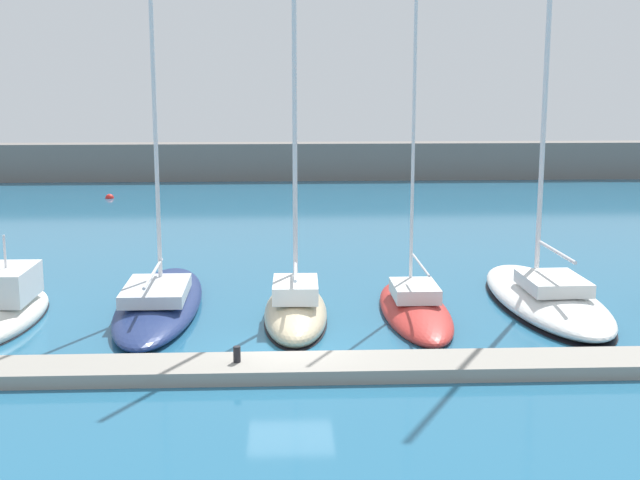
{
  "coord_description": "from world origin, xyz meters",
  "views": [
    {
      "loc": [
        -0.24,
        -23.98,
        8.08
      ],
      "look_at": [
        1.04,
        4.01,
        2.66
      ],
      "focal_mm": 48.75,
      "sensor_mm": 36.0,
      "label": 1
    }
  ],
  "objects_px": {
    "sailboat_sand_fifth": "(296,308)",
    "dock_bollard": "(237,354)",
    "mooring_buoy_red": "(110,198)",
    "sailboat_navy_fourth": "(159,300)",
    "sailboat_red_sixth": "(415,308)",
    "motorboat_ivory_third": "(7,309)",
    "sailboat_white_seventh": "(546,294)"
  },
  "relations": [
    {
      "from": "sailboat_red_sixth",
      "to": "dock_bollard",
      "type": "xyz_separation_m",
      "value": [
        -5.72,
        -5.7,
        0.34
      ]
    },
    {
      "from": "sailboat_navy_fourth",
      "to": "mooring_buoy_red",
      "type": "height_order",
      "value": "sailboat_navy_fourth"
    },
    {
      "from": "sailboat_sand_fifth",
      "to": "motorboat_ivory_third",
      "type": "bearing_deg",
      "value": 89.2
    },
    {
      "from": "sailboat_white_seventh",
      "to": "motorboat_ivory_third",
      "type": "bearing_deg",
      "value": 91.57
    },
    {
      "from": "sailboat_navy_fourth",
      "to": "sailboat_sand_fifth",
      "type": "xyz_separation_m",
      "value": [
        4.67,
        -1.49,
        0.06
      ]
    },
    {
      "from": "sailboat_navy_fourth",
      "to": "mooring_buoy_red",
      "type": "distance_m",
      "value": 28.32
    },
    {
      "from": "sailboat_navy_fourth",
      "to": "sailboat_white_seventh",
      "type": "xyz_separation_m",
      "value": [
        13.46,
        -0.1,
        0.07
      ]
    },
    {
      "from": "mooring_buoy_red",
      "to": "dock_bollard",
      "type": "height_order",
      "value": "dock_bollard"
    },
    {
      "from": "motorboat_ivory_third",
      "to": "sailboat_red_sixth",
      "type": "distance_m",
      "value": 13.55
    },
    {
      "from": "dock_bollard",
      "to": "sailboat_sand_fifth",
      "type": "bearing_deg",
      "value": 72.12
    },
    {
      "from": "sailboat_navy_fourth",
      "to": "sailboat_red_sixth",
      "type": "relative_size",
      "value": 1.36
    },
    {
      "from": "sailboat_sand_fifth",
      "to": "sailboat_red_sixth",
      "type": "relative_size",
      "value": 1.21
    },
    {
      "from": "motorboat_ivory_third",
      "to": "sailboat_sand_fifth",
      "type": "xyz_separation_m",
      "value": [
        9.5,
        -0.34,
        0.01
      ]
    },
    {
      "from": "sailboat_sand_fifth",
      "to": "sailboat_red_sixth",
      "type": "distance_m",
      "value": 4.08
    },
    {
      "from": "sailboat_red_sixth",
      "to": "dock_bollard",
      "type": "bearing_deg",
      "value": 134.65
    },
    {
      "from": "motorboat_ivory_third",
      "to": "sailboat_white_seventh",
      "type": "height_order",
      "value": "sailboat_white_seventh"
    },
    {
      "from": "sailboat_navy_fourth",
      "to": "sailboat_sand_fifth",
      "type": "relative_size",
      "value": 1.12
    },
    {
      "from": "sailboat_sand_fifth",
      "to": "dock_bollard",
      "type": "height_order",
      "value": "sailboat_sand_fifth"
    },
    {
      "from": "sailboat_white_seventh",
      "to": "dock_bollard",
      "type": "relative_size",
      "value": 44.43
    },
    {
      "from": "motorboat_ivory_third",
      "to": "dock_bollard",
      "type": "bearing_deg",
      "value": -124.17
    },
    {
      "from": "mooring_buoy_red",
      "to": "dock_bollard",
      "type": "distance_m",
      "value": 35.57
    },
    {
      "from": "sailboat_sand_fifth",
      "to": "mooring_buoy_red",
      "type": "xyz_separation_m",
      "value": [
        -11.61,
        28.95,
        -0.43
      ]
    },
    {
      "from": "sailboat_navy_fourth",
      "to": "dock_bollard",
      "type": "bearing_deg",
      "value": -156.25
    },
    {
      "from": "sailboat_navy_fourth",
      "to": "sailboat_sand_fifth",
      "type": "bearing_deg",
      "value": -108.02
    },
    {
      "from": "sailboat_sand_fifth",
      "to": "mooring_buoy_red",
      "type": "distance_m",
      "value": 31.19
    },
    {
      "from": "sailboat_red_sixth",
      "to": "sailboat_white_seventh",
      "type": "distance_m",
      "value": 4.83
    },
    {
      "from": "motorboat_ivory_third",
      "to": "sailboat_red_sixth",
      "type": "relative_size",
      "value": 0.55
    },
    {
      "from": "motorboat_ivory_third",
      "to": "sailboat_white_seventh",
      "type": "xyz_separation_m",
      "value": [
        18.29,
        1.04,
        0.02
      ]
    },
    {
      "from": "sailboat_navy_fourth",
      "to": "sailboat_white_seventh",
      "type": "bearing_deg",
      "value": -90.76
    },
    {
      "from": "motorboat_ivory_third",
      "to": "dock_bollard",
      "type": "relative_size",
      "value": 15.01
    },
    {
      "from": "sailboat_navy_fourth",
      "to": "sailboat_red_sixth",
      "type": "height_order",
      "value": "sailboat_navy_fourth"
    },
    {
      "from": "sailboat_sand_fifth",
      "to": "dock_bollard",
      "type": "relative_size",
      "value": 33.2
    }
  ]
}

